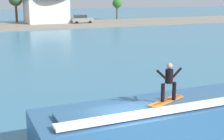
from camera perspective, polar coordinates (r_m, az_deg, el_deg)
wave_crest at (r=14.33m, az=8.16°, el=-8.62°), size 10.61×3.16×1.68m
surfboard at (r=13.89m, az=9.40°, el=-5.33°), size 2.05×1.18×0.06m
surfer at (r=13.61m, az=9.87°, el=-1.69°), size 1.20×0.32×1.60m
shoreline_bank at (r=65.84m, az=-18.93°, el=7.12°), size 120.00×16.38×0.17m
car_far_shore at (r=69.91m, az=-5.30°, el=8.78°), size 4.49×2.14×1.86m
house_gabled_white at (r=71.95m, az=-11.42°, el=10.97°), size 10.32×10.32×6.83m
tree_tall_bare at (r=80.39m, az=0.87°, el=11.41°), size 2.20×2.20×5.01m
tree_short_bushy at (r=74.12m, az=-16.41°, el=11.63°), size 2.90×2.90×6.49m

